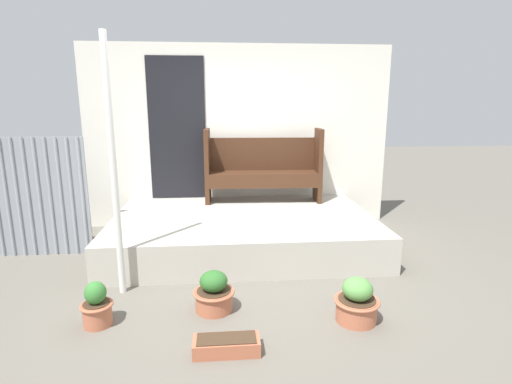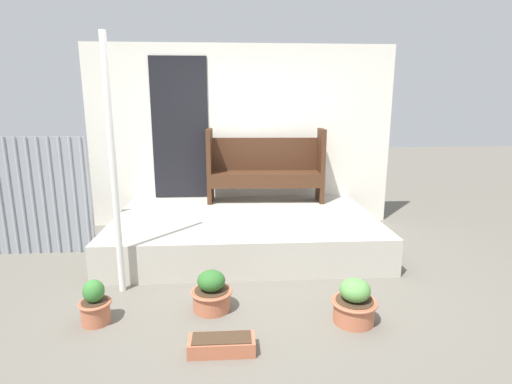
# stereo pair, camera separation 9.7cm
# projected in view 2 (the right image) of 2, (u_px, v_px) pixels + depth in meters

# --- Properties ---
(ground_plane) EXTENTS (24.00, 24.00, 0.00)m
(ground_plane) POSITION_uv_depth(u_px,v_px,m) (253.00, 282.00, 4.09)
(ground_plane) COLOR #666056
(porch_slab) EXTENTS (3.20, 2.05, 0.41)m
(porch_slab) POSITION_uv_depth(u_px,v_px,m) (245.00, 231.00, 5.04)
(porch_slab) COLOR #B7B2A5
(porch_slab) RESTS_ON ground_plane
(house_wall) EXTENTS (4.40, 0.08, 2.60)m
(house_wall) POSITION_uv_depth(u_px,v_px,m) (239.00, 137.00, 5.82)
(house_wall) COLOR white
(house_wall) RESTS_ON ground_plane
(support_post) EXTENTS (0.06, 0.06, 2.40)m
(support_post) POSITION_uv_depth(u_px,v_px,m) (113.00, 169.00, 3.65)
(support_post) COLOR white
(support_post) RESTS_ON ground_plane
(bench) EXTENTS (1.63, 0.47, 1.03)m
(bench) POSITION_uv_depth(u_px,v_px,m) (265.00, 165.00, 5.63)
(bench) COLOR #422616
(bench) RESTS_ON porch_slab
(flower_pot_left) EXTENTS (0.27, 0.27, 0.38)m
(flower_pot_left) POSITION_uv_depth(u_px,v_px,m) (95.00, 304.00, 3.30)
(flower_pot_left) COLOR #B76647
(flower_pot_left) RESTS_ON ground_plane
(flower_pot_middle) EXTENTS (0.37, 0.37, 0.37)m
(flower_pot_middle) POSITION_uv_depth(u_px,v_px,m) (212.00, 293.00, 3.52)
(flower_pot_middle) COLOR #B76647
(flower_pot_middle) RESTS_ON ground_plane
(flower_pot_right) EXTENTS (0.38, 0.38, 0.38)m
(flower_pot_right) POSITION_uv_depth(u_px,v_px,m) (354.00, 303.00, 3.32)
(flower_pot_right) COLOR #B76647
(flower_pot_right) RESTS_ON ground_plane
(planter_box_rect) EXTENTS (0.49, 0.20, 0.12)m
(planter_box_rect) POSITION_uv_depth(u_px,v_px,m) (222.00, 345.00, 2.94)
(planter_box_rect) COLOR #B26042
(planter_box_rect) RESTS_ON ground_plane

